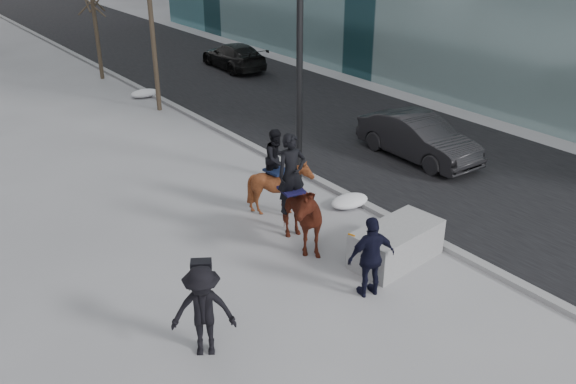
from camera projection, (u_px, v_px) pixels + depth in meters
ground at (321, 273)px, 13.22m from camera, size 120.00×120.00×0.00m
road at (297, 106)px, 24.26m from camera, size 8.00×90.00×0.01m
curb at (210, 124)px, 22.08m from camera, size 0.25×90.00×0.12m
planter at (396, 244)px, 13.53m from camera, size 2.22×1.27×0.85m
car_near at (418, 137)px, 18.99m from camera, size 1.54×4.22×1.38m
car_far at (234, 56)px, 29.65m from camera, size 2.00×4.39×1.24m
tree_near at (153, 34)px, 22.63m from camera, size 1.20×1.20×5.82m
tree_far at (97, 34)px, 27.34m from camera, size 1.20×1.20×4.08m
mounted_left at (295, 207)px, 13.84m from camera, size 1.32×2.26×2.74m
mounted_right at (279, 181)px, 15.43m from camera, size 1.31×1.45×2.26m
feeder at (371, 257)px, 12.15m from camera, size 1.10×0.98×1.75m
camera_crew at (203, 311)px, 10.51m from camera, size 1.31×1.16×1.75m
lamppost at (296, 2)px, 15.65m from camera, size 0.25×1.87×9.09m
snow_piles at (215, 130)px, 21.23m from camera, size 1.19×13.53×0.30m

